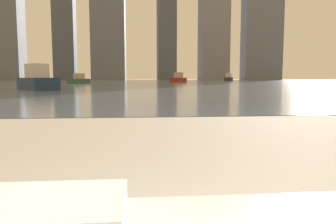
{
  "coord_description": "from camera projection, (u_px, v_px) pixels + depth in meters",
  "views": [
    {
      "loc": [
        -0.07,
        0.2,
        0.83
      ],
      "look_at": [
        0.1,
        2.21,
        0.61
      ],
      "focal_mm": 35.0,
      "sensor_mm": 36.0,
      "label": 1
    }
  ],
  "objects": [
    {
      "name": "towel_stack",
      "position": [
        52.0,
        220.0,
        0.61
      ],
      "size": [
        0.27,
        0.22,
        0.08
      ],
      "color": "silver",
      "rests_on": "bathtub"
    },
    {
      "name": "harbor_water",
      "position": [
        139.0,
        82.0,
        61.32
      ],
      "size": [
        180.0,
        110.0,
        0.01
      ],
      "color": "slate",
      "rests_on": "ground_plane"
    },
    {
      "name": "harbor_boat_2",
      "position": [
        37.0,
        81.0,
        22.28
      ],
      "size": [
        3.83,
        4.8,
        1.75
      ],
      "color": "navy",
      "rests_on": "harbor_water"
    },
    {
      "name": "harbor_boat_3",
      "position": [
        178.0,
        79.0,
        58.13
      ],
      "size": [
        3.5,
        4.89,
        1.75
      ],
      "color": "maroon",
      "rests_on": "harbor_water"
    },
    {
      "name": "harbor_boat_4",
      "position": [
        229.0,
        78.0,
        85.08
      ],
      "size": [
        3.56,
        5.42,
        1.93
      ],
      "color": "#2D2D33",
      "rests_on": "harbor_water"
    },
    {
      "name": "harbor_boat_5",
      "position": [
        79.0,
        80.0,
        45.97
      ],
      "size": [
        2.77,
        3.99,
        1.42
      ],
      "color": "#335647",
      "rests_on": "harbor_water"
    },
    {
      "name": "skyline_tower_0",
      "position": [
        4.0,
        12.0,
        110.43
      ],
      "size": [
        11.34,
        8.57,
        45.77
      ],
      "color": "slate",
      "rests_on": "ground_plane"
    },
    {
      "name": "skyline_tower_1",
      "position": [
        64.0,
        8.0,
        112.0
      ],
      "size": [
        7.12,
        6.3,
        49.05
      ],
      "color": "#4C515B",
      "rests_on": "ground_plane"
    },
    {
      "name": "skyline_tower_3",
      "position": [
        166.0,
        17.0,
        115.33
      ],
      "size": [
        6.07,
        13.76,
        44.22
      ],
      "color": "#4C515B",
      "rests_on": "ground_plane"
    }
  ]
}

